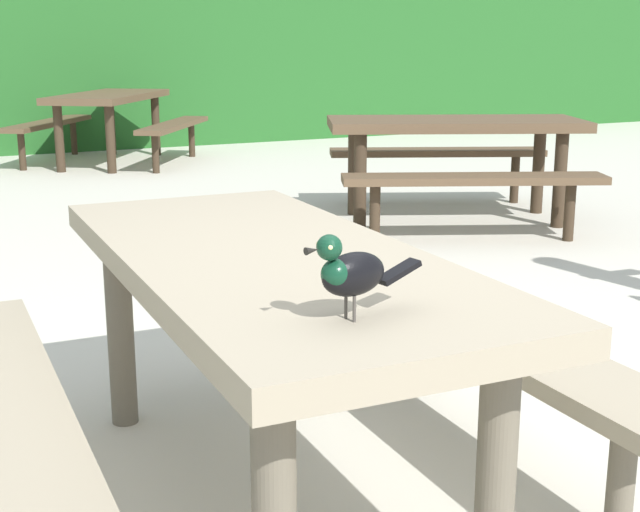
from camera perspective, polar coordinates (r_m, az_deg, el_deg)
The scene contains 5 objects.
ground_plane at distance 2.62m, azimuth 4.25°, elevation -15.81°, with size 60.00×60.00×0.00m, color beige.
picnic_table_foreground at distance 2.44m, azimuth -3.36°, elevation -3.83°, with size 1.73×1.82×0.74m.
bird_grackle at distance 1.76m, azimuth 1.89°, elevation -1.00°, with size 0.29×0.09×0.18m.
picnic_table_mid_left at distance 9.74m, azimuth -13.42°, elevation 9.10°, with size 2.35×2.36×0.74m.
picnic_table_mid_right at distance 6.48m, azimuth 8.66°, elevation 7.12°, with size 2.25×2.23×0.74m.
Camera 1 is at (-1.18, -1.95, 1.29)m, focal length 49.60 mm.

